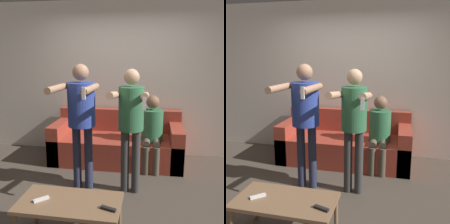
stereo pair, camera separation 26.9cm
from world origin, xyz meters
TOP-DOWN VIEW (x-y plane):
  - ground_plane at (0.00, 0.00)m, footprint 14.00×14.00m
  - wall_back at (0.00, 1.69)m, footprint 6.40×0.06m
  - couch at (-0.02, 1.22)m, footprint 2.15×0.87m
  - person_standing_left at (-0.34, 0.20)m, footprint 0.48×0.80m
  - person_standing_right at (0.30, 0.20)m, footprint 0.44×0.74m
  - person_seated at (0.57, 1.03)m, footprint 0.34×0.54m
  - coffee_table at (-0.18, -0.82)m, footprint 0.99×0.51m
  - remote_near at (0.21, -0.90)m, footprint 0.15×0.08m
  - remote_far at (-0.45, -0.85)m, footprint 0.14×0.13m

SIDE VIEW (x-z plane):
  - ground_plane at x=0.00m, z-range 0.00..0.00m
  - couch at x=-0.02m, z-range -0.13..0.71m
  - coffee_table at x=-0.18m, z-range 0.17..0.60m
  - remote_near at x=0.21m, z-range 0.43..0.45m
  - remote_far at x=-0.45m, z-range 0.43..0.45m
  - person_seated at x=0.57m, z-range 0.07..1.23m
  - person_standing_right at x=0.30m, z-range 0.21..1.83m
  - person_standing_left at x=-0.34m, z-range 0.23..1.91m
  - wall_back at x=0.00m, z-range 0.00..2.70m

